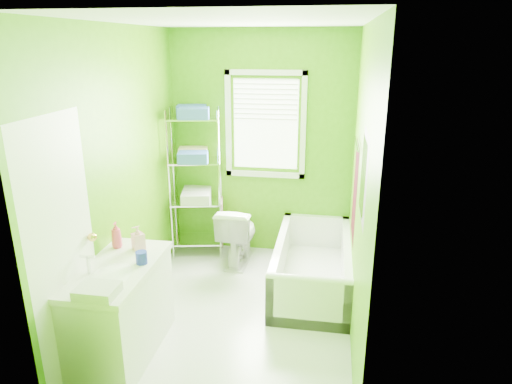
% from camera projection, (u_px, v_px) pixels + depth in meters
% --- Properties ---
extents(ground, '(2.90, 2.90, 0.00)m').
position_uv_depth(ground, '(237.00, 313.00, 4.33)').
color(ground, silver).
rests_on(ground, ground).
extents(room_envelope, '(2.14, 2.94, 2.62)m').
position_uv_depth(room_envelope, '(235.00, 154.00, 3.85)').
color(room_envelope, '#468E06').
rests_on(room_envelope, ground).
extents(window, '(0.92, 0.05, 1.22)m').
position_uv_depth(window, '(266.00, 119.00, 5.15)').
color(window, white).
rests_on(window, ground).
extents(door, '(0.09, 0.80, 2.00)m').
position_uv_depth(door, '(64.00, 255.00, 3.25)').
color(door, white).
rests_on(door, ground).
extents(right_wall_decor, '(0.04, 1.48, 1.17)m').
position_uv_depth(right_wall_decor, '(358.00, 186.00, 3.74)').
color(right_wall_decor, '#3A060B').
rests_on(right_wall_decor, ground).
extents(bathtub, '(0.76, 1.62, 0.52)m').
position_uv_depth(bathtub, '(312.00, 272.00, 4.74)').
color(bathtub, white).
rests_on(bathtub, ground).
extents(toilet, '(0.41, 0.70, 0.70)m').
position_uv_depth(toilet, '(238.00, 234.00, 5.23)').
color(toilet, white).
rests_on(toilet, ground).
extents(vanity, '(0.54, 1.05, 1.02)m').
position_uv_depth(vanity, '(120.00, 308.00, 3.64)').
color(vanity, silver).
rests_on(vanity, ground).
extents(wire_shelf_unit, '(0.65, 0.53, 1.77)m').
position_uv_depth(wire_shelf_unit, '(196.00, 166.00, 5.26)').
color(wire_shelf_unit, silver).
rests_on(wire_shelf_unit, ground).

